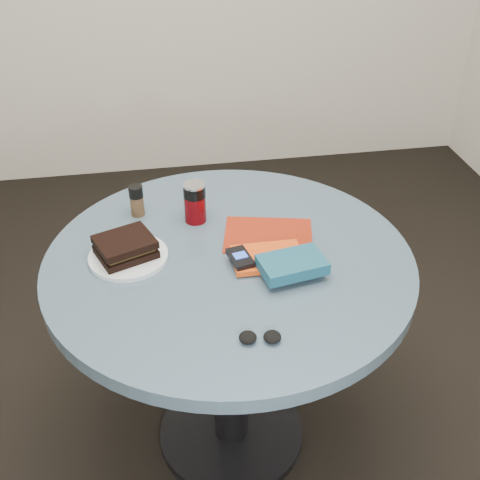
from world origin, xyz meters
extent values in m
plane|color=black|center=(0.00, 0.00, 0.00)|extent=(4.00, 4.00, 0.00)
cylinder|color=black|center=(0.00, 0.00, 0.01)|extent=(0.48, 0.48, 0.03)
cylinder|color=black|center=(0.00, 0.00, 0.37)|extent=(0.11, 0.11, 0.68)
cylinder|color=#3C5163|center=(0.00, 0.00, 0.73)|extent=(1.00, 1.00, 0.04)
cylinder|color=white|center=(-0.27, 0.03, 0.76)|extent=(0.25, 0.25, 0.01)
cube|color=black|center=(-0.27, 0.04, 0.77)|extent=(0.18, 0.17, 0.02)
cube|color=#2F2512|center=(-0.27, 0.04, 0.79)|extent=(0.16, 0.15, 0.01)
cube|color=black|center=(-0.27, 0.04, 0.80)|extent=(0.18, 0.17, 0.02)
cylinder|color=#5C0409|center=(-0.07, 0.20, 0.79)|extent=(0.08, 0.08, 0.08)
cylinder|color=black|center=(-0.07, 0.20, 0.85)|extent=(0.08, 0.08, 0.03)
cylinder|color=silver|center=(-0.07, 0.20, 0.87)|extent=(0.08, 0.08, 0.01)
cylinder|color=#4D3621|center=(-0.24, 0.26, 0.78)|extent=(0.05, 0.05, 0.06)
cylinder|color=black|center=(-0.24, 0.26, 0.83)|extent=(0.05, 0.05, 0.03)
cube|color=maroon|center=(0.12, 0.08, 0.75)|extent=(0.28, 0.24, 0.00)
cube|color=#D64510|center=(0.10, -0.04, 0.76)|extent=(0.19, 0.13, 0.02)
cube|color=navy|center=(0.15, -0.11, 0.79)|extent=(0.18, 0.13, 0.03)
cube|color=black|center=(0.02, -0.05, 0.78)|extent=(0.07, 0.10, 0.01)
cube|color=blue|center=(0.02, -0.05, 0.79)|extent=(0.04, 0.03, 0.00)
ellipsoid|color=black|center=(-0.01, -0.33, 0.76)|extent=(0.05, 0.05, 0.02)
ellipsoid|color=black|center=(0.05, -0.34, 0.76)|extent=(0.05, 0.05, 0.02)
camera|label=1|loc=(-0.19, -1.30, 1.70)|focal=45.00mm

